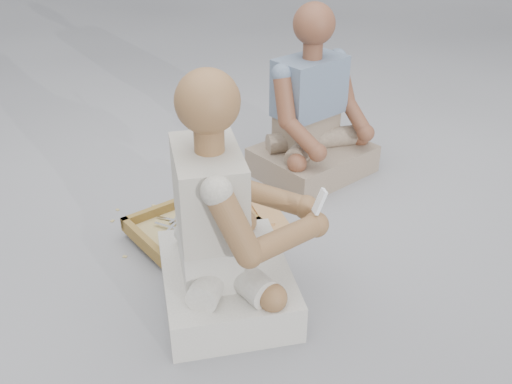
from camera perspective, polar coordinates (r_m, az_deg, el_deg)
name	(u,v)px	position (r m, az deg, el deg)	size (l,w,h in m)	color
ground	(270,262)	(2.62, 1.42, -6.99)	(60.00, 60.00, 0.00)	#97989C
carved_panel	(229,222)	(2.86, -2.71, -3.00)	(0.54, 0.36, 0.04)	#A4713F
tool_tray	(192,226)	(2.76, -6.43, -3.45)	(0.64, 0.56, 0.07)	brown
chisel_0	(193,240)	(2.64, -6.31, -4.77)	(0.11, 0.21, 0.02)	silver
chisel_1	(223,213)	(2.82, -3.29, -2.14)	(0.15, 0.19, 0.02)	silver
chisel_2	(192,223)	(2.79, -6.41, -3.06)	(0.10, 0.21, 0.02)	silver
chisel_3	(179,212)	(2.88, -7.66, -1.95)	(0.13, 0.20, 0.02)	silver
chisel_4	(195,210)	(2.87, -6.11, -1.79)	(0.21, 0.11, 0.02)	silver
chisel_5	(178,220)	(2.79, -7.84, -2.82)	(0.16, 0.17, 0.02)	silver
chisel_6	(187,223)	(2.78, -6.87, -3.08)	(0.18, 0.16, 0.02)	silver
chisel_7	(184,231)	(2.70, -7.26, -3.90)	(0.16, 0.18, 0.02)	silver
chisel_8	(216,215)	(2.81, -3.98, -2.34)	(0.22, 0.05, 0.02)	silver
chisel_9	(202,227)	(2.74, -5.45, -3.53)	(0.15, 0.18, 0.02)	silver
wood_chip_0	(205,265)	(2.60, -5.11, -7.30)	(0.02, 0.01, 0.00)	tan
wood_chip_1	(252,247)	(2.70, -0.43, -5.56)	(0.02, 0.01, 0.00)	tan
wood_chip_2	(112,221)	(2.99, -14.17, -2.82)	(0.02, 0.01, 0.00)	tan
wood_chip_3	(154,205)	(3.07, -10.20, -1.34)	(0.02, 0.01, 0.00)	tan
wood_chip_4	(178,223)	(2.90, -7.84, -3.11)	(0.02, 0.01, 0.00)	tan
wood_chip_5	(264,238)	(2.77, 0.79, -4.64)	(0.02, 0.01, 0.00)	tan
wood_chip_6	(237,218)	(2.92, -1.90, -2.66)	(0.02, 0.01, 0.00)	tan
wood_chip_7	(118,210)	(3.07, -13.68, -1.74)	(0.02, 0.01, 0.00)	tan
wood_chip_8	(168,220)	(2.94, -8.79, -2.76)	(0.02, 0.01, 0.00)	tan
wood_chip_9	(223,258)	(2.64, -3.34, -6.65)	(0.02, 0.01, 0.00)	tan
wood_chip_10	(214,193)	(3.15, -4.24, -0.08)	(0.02, 0.01, 0.00)	tan
wood_chip_11	(125,257)	(2.71, -12.98, -6.31)	(0.02, 0.01, 0.00)	tan
wood_chip_12	(159,211)	(3.02, -9.66, -1.85)	(0.02, 0.01, 0.00)	tan
wood_chip_13	(193,233)	(2.82, -6.30, -4.08)	(0.02, 0.01, 0.00)	tan
wood_chip_14	(239,203)	(3.05, -1.67, -1.08)	(0.02, 0.01, 0.00)	tan
craftsman	(223,231)	(2.22, -3.30, -3.95)	(0.70, 0.70, 0.99)	beige
companion	(313,121)	(3.25, 5.71, 7.13)	(0.75, 0.67, 0.97)	gray
mobile_phone	(320,201)	(2.17, 6.39, -0.94)	(0.05, 0.05, 0.10)	white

